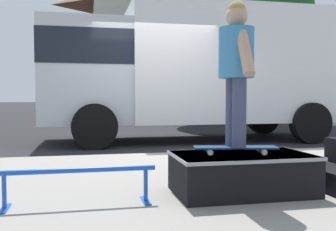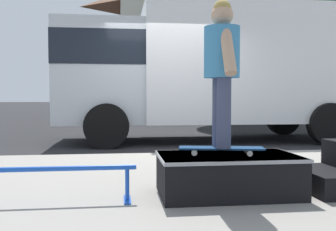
# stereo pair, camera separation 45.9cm
# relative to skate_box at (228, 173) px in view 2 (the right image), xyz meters

# --- Properties ---
(ground_plane) EXTENTS (140.00, 140.00, 0.00)m
(ground_plane) POSITION_rel_skate_box_xyz_m (-0.01, 3.27, -0.32)
(ground_plane) COLOR black
(sidewalk_slab) EXTENTS (50.00, 5.00, 0.12)m
(sidewalk_slab) POSITION_rel_skate_box_xyz_m (-0.01, 0.27, -0.26)
(sidewalk_slab) COLOR gray
(sidewalk_slab) RESTS_ON ground
(skate_box) EXTENTS (1.29, 0.77, 0.37)m
(skate_box) POSITION_rel_skate_box_xyz_m (0.00, 0.00, 0.00)
(skate_box) COLOR black
(skate_box) RESTS_ON sidewalk_slab
(grind_rail) EXTENTS (1.32, 0.28, 0.32)m
(grind_rail) POSITION_rel_skate_box_xyz_m (-1.51, -0.09, 0.03)
(grind_rail) COLOR blue
(grind_rail) RESTS_ON sidewalk_slab
(skateboard) EXTENTS (0.80, 0.35, 0.07)m
(skateboard) POSITION_rel_skate_box_xyz_m (-0.06, 0.02, 0.23)
(skateboard) COLOR navy
(skateboard) RESTS_ON skate_box
(skater_kid) EXTENTS (0.33, 0.70, 1.35)m
(skater_kid) POSITION_rel_skate_box_xyz_m (-0.06, 0.02, 1.04)
(skater_kid) COLOR #3F4766
(skater_kid) RESTS_ON skateboard
(box_truck) EXTENTS (6.91, 2.63, 3.05)m
(box_truck) POSITION_rel_skate_box_xyz_m (1.07, 5.47, 1.38)
(box_truck) COLOR white
(box_truck) RESTS_ON ground
(house_behind) EXTENTS (9.54, 8.23, 8.40)m
(house_behind) POSITION_rel_skate_box_xyz_m (3.60, 18.62, 3.92)
(house_behind) COLOR beige
(house_behind) RESTS_ON ground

